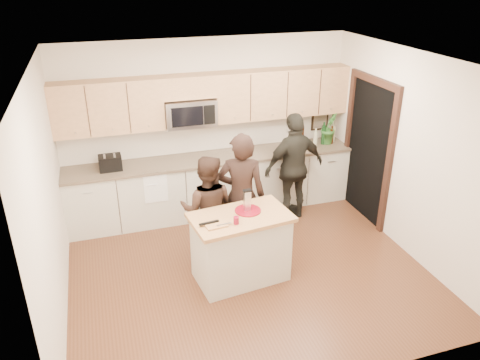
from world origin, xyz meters
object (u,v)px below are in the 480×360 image
object	(u,v)px
woman_left	(241,196)
woman_right	(294,167)
island	(241,247)
toaster	(110,163)
woman_center	(207,209)

from	to	relation	value
woman_left	woman_right	size ratio (longest dim) A/B	1.03
island	woman_left	bearing A→B (deg)	64.77
toaster	woman_left	size ratio (longest dim) A/B	0.18
island	toaster	world-z (taller)	toaster
island	toaster	bearing A→B (deg)	120.95
island	woman_center	distance (m)	0.68
woman_center	toaster	bearing A→B (deg)	-27.84
woman_center	woman_right	xyz separation A→B (m)	(1.54, 0.73, 0.10)
island	woman_right	bearing A→B (deg)	38.58
woman_center	woman_right	distance (m)	1.71
island	woman_right	size ratio (longest dim) A/B	0.75
toaster	woman_right	size ratio (longest dim) A/B	0.19
woman_center	woman_left	bearing A→B (deg)	-158.98
woman_left	woman_center	size ratio (longest dim) A/B	1.17
toaster	woman_left	xyz separation A→B (m)	(1.59, -1.26, -0.17)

